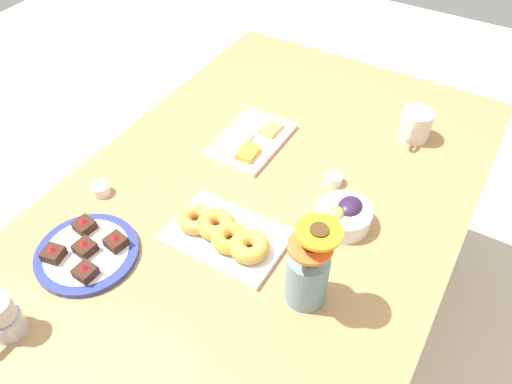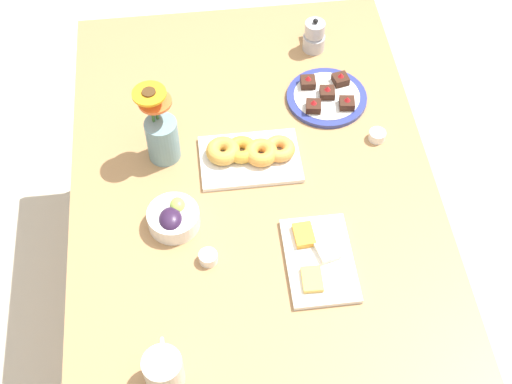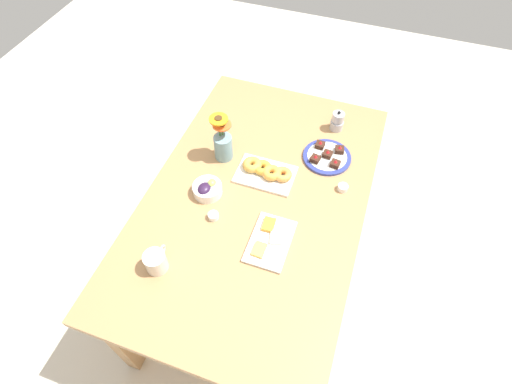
{
  "view_description": "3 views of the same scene",
  "coord_description": "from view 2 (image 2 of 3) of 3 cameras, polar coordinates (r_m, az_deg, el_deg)",
  "views": [
    {
      "loc": [
        0.77,
        0.46,
        1.68
      ],
      "look_at": [
        0.0,
        0.0,
        0.78
      ],
      "focal_mm": 35.0,
      "sensor_mm": 36.0,
      "label": 1
    },
    {
      "loc": [
        -1.11,
        0.13,
        2.3
      ],
      "look_at": [
        0.0,
        0.0,
        0.78
      ],
      "focal_mm": 50.0,
      "sensor_mm": 36.0,
      "label": 2
    },
    {
      "loc": [
        -1.05,
        -0.37,
        2.24
      ],
      "look_at": [
        0.0,
        0.0,
        0.78
      ],
      "focal_mm": 28.0,
      "sensor_mm": 36.0,
      "label": 3
    }
  ],
  "objects": [
    {
      "name": "cheese_platter",
      "position": [
        1.82,
        5.01,
        -5.31
      ],
      "size": [
        0.26,
        0.17,
        0.03
      ],
      "color": "white",
      "rests_on": "dining_table"
    },
    {
      "name": "jam_cup_berry",
      "position": [
        1.81,
        -3.84,
        -5.23
      ],
      "size": [
        0.05,
        0.05,
        0.03
      ],
      "color": "white",
      "rests_on": "dining_table"
    },
    {
      "name": "jam_cup_honey",
      "position": [
        2.08,
        9.67,
        4.5
      ],
      "size": [
        0.05,
        0.05,
        0.03
      ],
      "color": "white",
      "rests_on": "dining_table"
    },
    {
      "name": "flower_vase",
      "position": [
        1.97,
        -7.57,
        4.57
      ],
      "size": [
        0.11,
        0.11,
        0.25
      ],
      "color": "#6B939E",
      "rests_on": "dining_table"
    },
    {
      "name": "moka_pot",
      "position": [
        2.3,
        4.68,
        12.31
      ],
      "size": [
        0.11,
        0.07,
        0.12
      ],
      "color": "#B7B7BC",
      "rests_on": "dining_table"
    },
    {
      "name": "grape_bowl",
      "position": [
        1.87,
        -6.63,
        -2.07
      ],
      "size": [
        0.14,
        0.14,
        0.07
      ],
      "color": "white",
      "rests_on": "dining_table"
    },
    {
      "name": "ground_plane",
      "position": [
        2.56,
        -0.0,
        -10.42
      ],
      "size": [
        6.0,
        6.0,
        0.0
      ],
      "primitive_type": "plane",
      "color": "beige"
    },
    {
      "name": "croissant_platter",
      "position": [
        1.99,
        -0.45,
        3.08
      ],
      "size": [
        0.19,
        0.28,
        0.05
      ],
      "color": "white",
      "rests_on": "dining_table"
    },
    {
      "name": "coffee_mug",
      "position": [
        1.65,
        -7.41,
        -13.91
      ],
      "size": [
        0.13,
        0.09,
        0.09
      ],
      "color": "beige",
      "rests_on": "dining_table"
    },
    {
      "name": "dessert_plate",
      "position": [
        2.17,
        5.68,
        7.61
      ],
      "size": [
        0.24,
        0.24,
        0.05
      ],
      "color": "navy",
      "rests_on": "dining_table"
    },
    {
      "name": "dining_table",
      "position": [
        1.99,
        -0.0,
        -2.14
      ],
      "size": [
        1.6,
        1.0,
        0.74
      ],
      "color": "#A87A4C",
      "rests_on": "ground_plane"
    }
  ]
}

